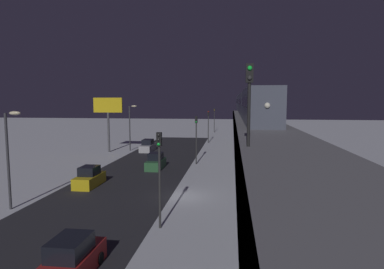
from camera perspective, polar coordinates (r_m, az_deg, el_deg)
name	(u,v)px	position (r m, az deg, el deg)	size (l,w,h in m)	color
ground_plane	(181,196)	(29.25, -1.98, -10.79)	(240.00, 240.00, 0.00)	silver
avenue_asphalt	(112,194)	(30.85, -13.89, -10.07)	(11.00, 90.52, 0.01)	#28282D
elevated_railway	(262,137)	(27.95, 12.27, -0.49)	(5.00, 90.52, 6.20)	slate
subway_train	(246,103)	(62.33, 9.53, 5.49)	(2.94, 74.07, 3.40)	#4C5160
rail_signal	(249,90)	(16.00, 10.02, 7.62)	(0.36, 0.41, 4.00)	black
sedan_red	(71,262)	(17.61, -20.54, -20.20)	(1.91, 4.49, 1.97)	#A51E1E
sedan_silver	(148,146)	(54.92, -7.77, -2.06)	(1.80, 4.74, 1.97)	#B2B2B7
sedan_green	(156,162)	(40.79, -6.38, -4.85)	(1.80, 4.34, 1.97)	#2D6038
sedan_yellow	(89,178)	(33.99, -17.57, -7.29)	(1.80, 4.09, 1.97)	gold
traffic_light_near	(159,166)	(21.35, -5.75, -5.52)	(0.32, 0.44, 6.40)	#2D2D2D
traffic_light_mid	(196,133)	(42.78, 0.75, 0.29)	(0.32, 0.44, 6.40)	#2D2D2D
traffic_light_far	(208,122)	(64.54, 2.88, 2.21)	(0.32, 0.44, 6.40)	#2D2D2D
traffic_light_distant	(214,117)	(86.37, 3.94, 3.16)	(0.32, 0.44, 6.40)	#2D2D2D
commercial_billboard	(108,110)	(54.67, -14.53, 4.11)	(4.80, 0.36, 8.90)	#4C4C51
street_lamp_near	(10,148)	(28.46, -29.33, -2.11)	(1.35, 0.44, 7.65)	#38383D
street_lamp_far	(131,122)	(55.40, -10.68, 2.13)	(1.35, 0.44, 7.65)	#38383D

